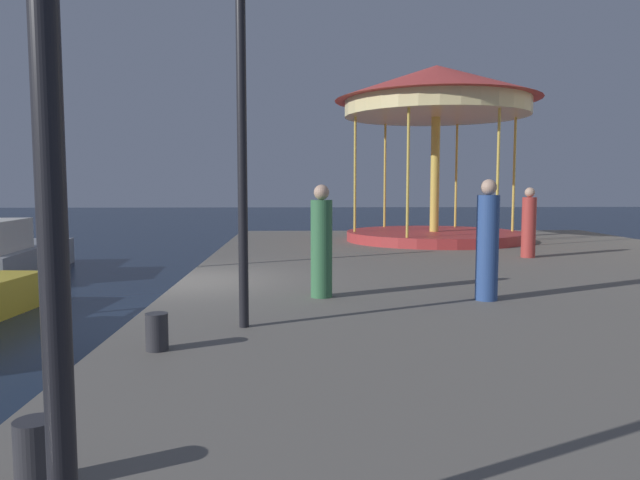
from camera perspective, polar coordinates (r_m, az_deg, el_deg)
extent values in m
plane|color=#162338|center=(11.47, -13.24, -7.78)|extent=(120.00, 120.00, 0.00)
cube|color=slate|center=(12.05, 19.93, -5.39)|extent=(13.40, 24.44, 0.80)
cube|color=gray|center=(19.13, -27.60, -1.81)|extent=(2.35, 5.95, 0.82)
cube|color=#4C6070|center=(19.06, -27.70, 1.16)|extent=(1.14, 0.19, 0.38)
cylinder|color=#B23333|center=(19.33, 10.87, 0.37)|extent=(5.59, 5.59, 0.30)
cylinder|color=gold|center=(19.27, 10.97, 6.17)|extent=(0.28, 0.28, 3.61)
cylinder|color=#F2E099|center=(19.42, 11.08, 12.24)|extent=(5.75, 5.75, 0.50)
cone|color=#C63D38|center=(19.53, 11.12, 14.56)|extent=(6.39, 6.39, 1.10)
cylinder|color=gold|center=(20.00, 18.13, 5.97)|extent=(0.08, 0.08, 3.61)
cylinder|color=gold|center=(21.72, 12.94, 6.01)|extent=(0.08, 0.08, 3.61)
cylinder|color=gold|center=(21.20, 6.25, 6.14)|extent=(0.08, 0.08, 3.61)
cylinder|color=gold|center=(18.86, 3.38, 6.28)|extent=(0.08, 0.08, 3.61)
cylinder|color=gold|center=(16.85, 8.44, 6.36)|extent=(0.08, 0.08, 3.61)
cylinder|color=gold|center=(17.50, 16.70, 6.15)|extent=(0.08, 0.08, 3.61)
cylinder|color=black|center=(2.61, -24.60, 8.93)|extent=(0.12, 0.12, 3.89)
cylinder|color=black|center=(7.34, -7.47, 7.02)|extent=(0.12, 0.12, 3.98)
cylinder|color=#2D2D33|center=(6.65, -15.39, -8.49)|extent=(0.24, 0.24, 0.40)
cylinder|color=#2D2D33|center=(4.03, -25.62, -17.99)|extent=(0.24, 0.24, 0.40)
cylinder|color=#387247|center=(9.32, 0.14, -0.85)|extent=(0.34, 0.34, 1.53)
sphere|color=tan|center=(9.27, 0.15, 4.61)|extent=(0.24, 0.24, 0.24)
cylinder|color=#2D4C8C|center=(9.43, 15.76, -0.73)|extent=(0.34, 0.34, 1.61)
sphere|color=tan|center=(9.39, 15.90, 4.91)|extent=(0.24, 0.24, 0.24)
cylinder|color=#B23833|center=(15.41, 19.40, 1.14)|extent=(0.34, 0.34, 1.48)
sphere|color=tan|center=(15.37, 19.49, 4.33)|extent=(0.24, 0.24, 0.24)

